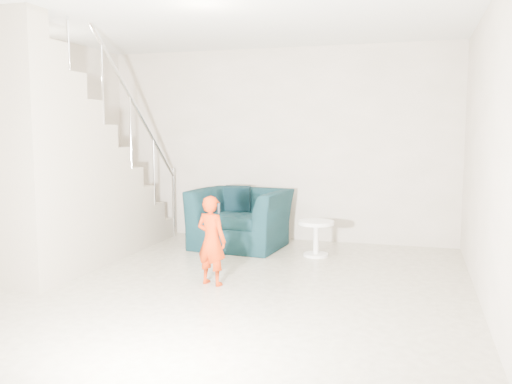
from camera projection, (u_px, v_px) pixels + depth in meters
floor at (206, 293)px, 5.21m from camera, size 5.50×5.50×0.00m
ceiling at (203, 3)px, 4.91m from camera, size 5.50×5.50×0.00m
back_wall at (277, 145)px, 7.68m from camera, size 5.00×0.00×5.00m
right_wall at (493, 156)px, 4.36m from camera, size 0.00×5.50×5.50m
armchair at (241, 218)px, 7.23m from camera, size 1.28×1.14×0.77m
toddler at (211, 240)px, 5.44m from camera, size 0.38×0.30×0.91m
side_table at (316, 232)px, 6.70m from camera, size 0.44×0.44×0.44m
staircase at (60, 184)px, 6.20m from camera, size 1.02×3.03×3.62m
cushion at (238, 198)px, 7.45m from camera, size 0.36×0.17×0.35m
throw at (202, 209)px, 7.39m from camera, size 0.04×0.43×0.49m
phone at (219, 208)px, 5.34m from camera, size 0.03×0.05×0.10m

